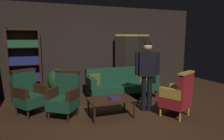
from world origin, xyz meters
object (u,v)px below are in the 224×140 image
Objects in this scene: velvet_couch at (122,82)px; standing_figure at (147,69)px; bookshelf at (25,63)px; armchair_wing_right at (29,93)px; folding_screen at (132,61)px; coffee_table at (111,101)px; armchair_gilt_accent at (178,95)px; potted_plant at (58,81)px; book_red_leather at (114,98)px; book_navy_cloth at (114,97)px; armchair_wing_left at (64,96)px.

standing_figure is at bearing -85.27° from velvet_couch.
bookshelf reaches higher than armchair_wing_right.
velvet_couch is at bearing -132.58° from folding_screen.
bookshelf reaches higher than coffee_table.
folding_screen reaches higher than velvet_couch.
coffee_table is (-0.84, -1.38, -0.08)m from velvet_couch.
armchair_gilt_accent is 3.35m from potted_plant.
folding_screen is 1.83× the size of armchair_gilt_accent.
folding_screen reaches higher than standing_figure.
armchair_gilt_accent is 1.16× the size of potted_plant.
standing_figure is 6.80× the size of book_red_leather.
armchair_gilt_accent is at bearing -18.71° from book_red_leather.
coffee_table is 0.10m from book_red_leather.
book_red_leather is (1.05, -1.88, -0.09)m from potted_plant.
book_red_leather is at bearing -48.26° from bookshelf.
standing_figure is 1.07m from book_red_leather.
book_navy_cloth is (1.80, -0.86, -0.03)m from armchair_wing_right.
bookshelf reaches higher than velvet_couch.
folding_screen is 2.68m from book_red_leather.
velvet_couch is at bearing 61.39° from book_navy_cloth.
bookshelf is 2.91m from coffee_table.
armchair_gilt_accent reaches higher than book_navy_cloth.
armchair_gilt_accent reaches higher than velvet_couch.
bookshelf is 2.07m from armchair_wing_left.
standing_figure is 7.39× the size of book_navy_cloth.
folding_screen is 2.71m from coffee_table.
bookshelf is 8.90× the size of book_navy_cloth.
velvet_couch is at bearing -14.28° from potted_plant.
book_navy_cloth is at bearing -124.05° from folding_screen.
armchair_gilt_accent is 3.42m from armchair_wing_right.
folding_screen is 1.83× the size of armchair_wing_left.
armchair_wing_right is at bearing -158.13° from folding_screen.
armchair_wing_left reaches higher than velvet_couch.
bookshelf is at bearing 162.45° from potted_plant.
armchair_gilt_accent is 1.43m from book_red_leather.
armchair_gilt_accent reaches higher than potted_plant.
velvet_couch is 9.20× the size of book_navy_cloth.
armchair_wing_right reaches higher than book_navy_cloth.
armchair_wing_left reaches higher than book_red_leather.
bookshelf is at bearing 131.15° from coffee_table.
folding_screen is 7.59× the size of book_red_leather.
bookshelf is 1.97× the size of armchair_gilt_accent.
velvet_couch is 1.61m from book_navy_cloth.
armchair_gilt_accent is 2.54m from armchair_wing_left.
armchair_wing_right is 0.61× the size of standing_figure.
book_navy_cloth is at bearing -19.95° from armchair_wing_left.
armchair_wing_left is 1.16× the size of potted_plant.
coffee_table is 4.34× the size of book_navy_cloth.
coffee_table is 1.04m from armchair_wing_left.
standing_figure is 1.90× the size of potted_plant.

